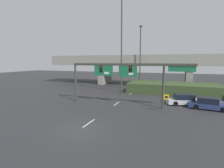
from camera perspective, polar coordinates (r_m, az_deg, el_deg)
The scene contains 10 objects.
ground_plane at distance 16.28m, azimuth -9.92°, elevation -14.08°, with size 160.00×160.00×0.00m, color #2D2D30.
lane_markings at distance 28.76m, azimuth 4.25°, elevation -4.52°, with size 0.14×27.61×0.01m.
signal_gantry at distance 23.26m, azimuth 3.91°, elevation 4.19°, with size 16.39×0.44×5.68m.
speed_limit_sign at distance 21.19m, azimuth 17.29°, elevation -5.17°, with size 0.60×0.11×2.21m.
highway_light_pole_near at distance 39.76m, azimuth 9.19°, elevation 9.12°, with size 0.70×0.36×13.64m.
highway_light_pole_far at distance 32.51m, azimuth 3.13°, elevation 12.63°, with size 0.70×0.36×17.05m.
overpass_bridge at distance 44.42m, azimuth 10.30°, elevation 6.56°, with size 49.19×8.20×7.44m.
grass_embankment at distance 35.39m, azimuth 19.31°, elevation -1.20°, with size 16.56×7.32×1.80m.
parked_sedan_near_right at distance 26.06m, azimuth 22.67°, elevation -4.80°, with size 5.08×2.89×1.49m.
parked_sedan_mid_right at distance 24.96m, azimuth 29.04°, elevation -5.70°, with size 4.83×2.51×1.47m.
Camera 1 is at (7.71, -13.06, 5.93)m, focal length 28.00 mm.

